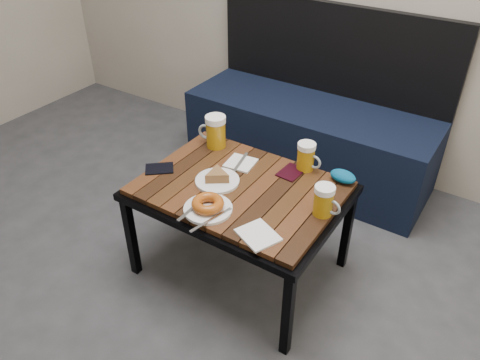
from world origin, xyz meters
The scene contains 12 objects.
bench centered at (0.11, 1.76, 0.27)m, with size 1.40×0.50×0.95m.
cafe_table centered at (0.21, 0.86, 0.43)m, with size 0.84×0.62×0.47m.
beer_mug_left centered at (-0.06, 1.07, 0.55)m, with size 0.14×0.10×0.15m.
beer_mug_centre centered at (0.38, 1.12, 0.53)m, with size 0.12×0.08×0.13m.
beer_mug_right centered at (0.57, 0.88, 0.53)m, with size 0.12×0.08×0.12m.
plate_pie centered at (0.11, 0.83, 0.49)m, with size 0.18×0.18×0.05m.
plate_bagel centered at (0.19, 0.65, 0.49)m, with size 0.19×0.25×0.05m.
napkin_left centered at (0.12, 1.00, 0.48)m, with size 0.13×0.16×0.01m.
napkin_right centered at (0.43, 0.63, 0.48)m, with size 0.18×0.17×0.01m.
passport_navy centered at (-0.15, 0.77, 0.47)m, with size 0.09×0.12×0.01m, color black.
passport_burgundy centered at (0.34, 1.06, 0.47)m, with size 0.09×0.12×0.01m, color black.
knit_pouch centered at (0.55, 1.12, 0.50)m, with size 0.11×0.07×0.05m, color navy.
Camera 1 is at (1.06, -0.45, 1.59)m, focal length 35.00 mm.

